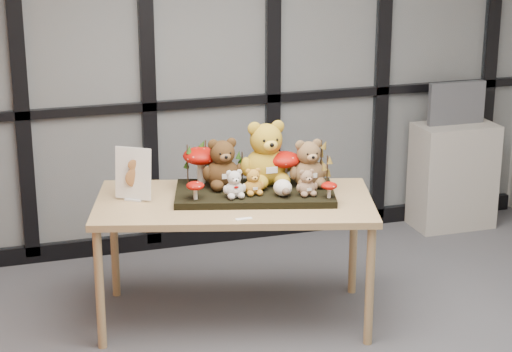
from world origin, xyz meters
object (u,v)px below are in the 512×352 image
object	(u,v)px
bear_brown_medium	(222,160)
bear_pooh_yellow	(266,149)
bear_tan_back	(308,160)
mushroom_back_right	(284,167)
mushroom_front_right	(329,189)
diorama_tray	(255,193)
mushroom_front_left	(195,190)
sign_holder	(133,176)
monitor	(457,103)
bear_beige_small	(307,181)
plush_cream_hedgehog	(283,187)
cabinet	(453,176)
bear_white_bow	(234,182)
display_table	(234,211)
bear_small_yellow	(253,180)
mushroom_back_left	(201,164)

from	to	relation	value
bear_brown_medium	bear_pooh_yellow	bearing A→B (deg)	11.47
bear_tan_back	mushroom_back_right	size ratio (longest dim) A/B	1.41
bear_pooh_yellow	mushroom_front_right	size ratio (longest dim) A/B	4.14
diorama_tray	mushroom_front_left	size ratio (longest dim) A/B	8.09
sign_holder	monitor	xyz separation A→B (m)	(2.59, 0.89, 0.06)
bear_brown_medium	bear_beige_small	distance (m)	0.52
mushroom_front_right	monitor	distance (m)	2.01
bear_tan_back	sign_holder	world-z (taller)	bear_tan_back
plush_cream_hedgehog	cabinet	distance (m)	2.17
bear_pooh_yellow	bear_brown_medium	distance (m)	0.27
bear_white_bow	mushroom_back_right	distance (m)	0.37
monitor	plush_cream_hedgehog	bearing A→B (deg)	-146.29
display_table	mushroom_front_left	xyz separation A→B (m)	(-0.24, -0.03, 0.16)
bear_small_yellow	mushroom_front_right	size ratio (longest dim) A/B	1.67
diorama_tray	bear_pooh_yellow	world-z (taller)	bear_pooh_yellow
mushroom_front_left	diorama_tray	bearing A→B (deg)	8.24
display_table	bear_brown_medium	size ratio (longest dim) A/B	5.42
cabinet	mushroom_front_right	bearing A→B (deg)	-140.15
bear_beige_small	cabinet	bearing A→B (deg)	51.81
mushroom_back_right	cabinet	distance (m)	2.02
display_table	bear_tan_back	world-z (taller)	bear_tan_back
bear_beige_small	mushroom_front_left	distance (m)	0.64
bear_small_yellow	bear_beige_small	world-z (taller)	bear_small_yellow
mushroom_front_left	mushroom_front_right	distance (m)	0.76
plush_cream_hedgehog	mushroom_back_left	distance (m)	0.54
bear_pooh_yellow	mushroom_back_left	distance (m)	0.40
mushroom_back_left	sign_holder	size ratio (longest dim) A/B	0.77
bear_white_bow	cabinet	world-z (taller)	bear_white_bow
bear_small_yellow	mushroom_back_left	xyz separation A→B (m)	(-0.23, 0.30, 0.04)
diorama_tray	bear_white_bow	world-z (taller)	bear_white_bow
mushroom_front_right	sign_holder	xyz separation A→B (m)	(-1.05, 0.41, 0.06)
bear_brown_medium	cabinet	size ratio (longest dim) A/B	0.41
plush_cream_hedgehog	mushroom_front_left	xyz separation A→B (m)	(-0.49, 0.09, 0.00)
bear_small_yellow	bear_white_bow	distance (m)	0.12
display_table	mushroom_front_right	xyz separation A→B (m)	(0.50, -0.23, 0.16)
bear_white_bow	monitor	distance (m)	2.34
bear_white_bow	mushroom_back_left	size ratio (longest dim) A/B	0.74
diorama_tray	bear_beige_small	bearing A→B (deg)	-18.19
bear_pooh_yellow	mushroom_back_left	bearing A→B (deg)	176.04
monitor	mushroom_back_right	bearing A→B (deg)	-149.85
bear_brown_medium	mushroom_front_right	xyz separation A→B (m)	(0.53, -0.38, -0.11)
bear_tan_back	sign_holder	bearing A→B (deg)	-173.27
bear_beige_small	sign_holder	distance (m)	1.00
mushroom_front_right	cabinet	xyz separation A→B (m)	(1.53, 1.28, -0.45)
bear_pooh_yellow	mushroom_front_left	distance (m)	0.52
mushroom_front_left	monitor	world-z (taller)	monitor
diorama_tray	mushroom_front_left	distance (m)	0.38
bear_small_yellow	monitor	size ratio (longest dim) A/B	0.38
display_table	bear_small_yellow	xyz separation A→B (m)	(0.10, -0.04, 0.19)
bear_white_bow	mushroom_back_left	distance (m)	0.34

